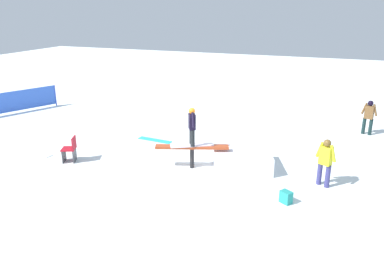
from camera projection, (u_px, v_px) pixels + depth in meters
ground_plane at (192, 168)px, 12.26m from camera, size 60.00×60.00×0.00m
rail_feature at (192, 149)px, 12.06m from camera, size 2.31×1.07×0.77m
snow_kicker_ramp at (242, 160)px, 12.14m from camera, size 2.20×2.02×0.59m
main_rider_on_rail at (192, 128)px, 11.83m from camera, size 1.35×0.92×1.26m
bystander_brown at (369, 116)px, 15.20m from camera, size 0.62×0.29×1.43m
bystander_yellow at (325, 160)px, 10.79m from camera, size 0.61×0.38×1.44m
loose_snowboard_cyan at (155, 140)px, 14.73m from camera, size 1.42×0.39×0.02m
loose_snowboard_white at (37, 152)px, 13.50m from camera, size 1.50×0.57×0.02m
folding_chair at (70, 150)px, 12.62m from camera, size 0.58×0.58×0.88m
backpack_on_snow at (286, 197)px, 10.02m from camera, size 0.37×0.35×0.34m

